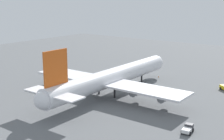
# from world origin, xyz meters

# --- Properties ---
(ground_plane) EXTENTS (288.60, 288.60, 0.00)m
(ground_plane) POSITION_xyz_m (0.00, 0.00, 0.00)
(ground_plane) COLOR slate
(cargo_airplane) EXTENTS (72.15, 62.12, 20.25)m
(cargo_airplane) POSITION_xyz_m (-0.33, -0.00, 6.24)
(cargo_airplane) COLOR silver
(cargo_airplane) RESTS_ON ground_plane
(pushback_tractor) EXTENTS (4.45, 2.94, 2.10)m
(pushback_tractor) POSITION_xyz_m (-15.73, -36.94, 1.09)
(pushback_tractor) COLOR #333338
(pushback_tractor) RESTS_ON ground_plane
(safety_cone_nose) EXTENTS (0.47, 0.47, 0.67)m
(safety_cone_nose) POSITION_xyz_m (32.47, -2.06, 0.34)
(safety_cone_nose) COLOR orange
(safety_cone_nose) RESTS_ON ground_plane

